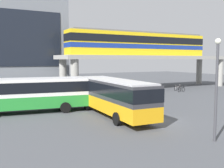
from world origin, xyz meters
TOP-DOWN VIEW (x-y plane):
  - ground_plane at (0.00, 10.00)m, footprint 120.00×120.00m
  - elevated_platform at (13.65, 19.68)m, footprint 30.85×6.66m
  - train at (11.80, 19.68)m, footprint 25.09×2.96m
  - bus_main at (-2.07, 3.42)m, footprint 3.19×11.16m
  - bus_secondary at (-8.24, 8.45)m, footprint 11.29×4.05m
  - bicycle_black at (15.50, 13.92)m, footprint 1.76×0.45m
  - bicycle_brown at (11.17, 14.26)m, footprint 1.79×0.19m
  - bicycle_red at (9.34, 15.52)m, footprint 1.79×0.09m
  - bicycle_silver at (15.97, 15.25)m, footprint 1.77×0.38m
  - lamp_post at (-0.19, -5.80)m, footprint 0.36×0.36m

SIDE VIEW (x-z plane):
  - ground_plane at x=0.00m, z-range 0.00..0.00m
  - bicycle_black at x=15.50m, z-range -0.16..0.88m
  - bicycle_brown at x=11.17m, z-range -0.16..0.88m
  - bicycle_red at x=9.34m, z-range -0.16..0.88m
  - bicycle_silver at x=15.97m, z-range -0.16..0.88m
  - bus_main at x=-2.07m, z-range 0.38..3.60m
  - bus_secondary at x=-8.24m, z-range 0.38..3.60m
  - lamp_post at x=-0.19m, z-range 0.57..6.75m
  - elevated_platform at x=13.65m, z-range 2.03..7.58m
  - train at x=11.80m, z-range 5.61..9.45m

